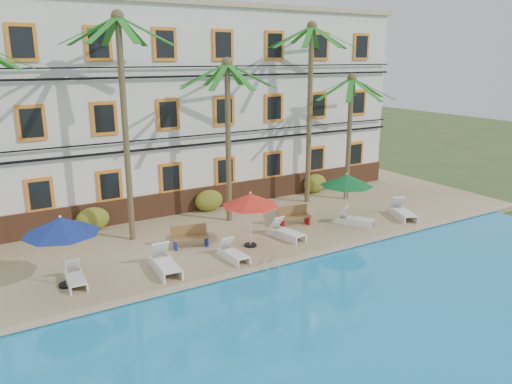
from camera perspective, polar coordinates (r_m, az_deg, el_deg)
ground at (r=20.24m, az=2.01°, el=-7.78°), size 100.00×100.00×0.00m
pool_deck at (r=24.25m, az=-4.47°, el=-3.53°), size 30.00×12.00×0.25m
swimming_pool at (r=15.47m, az=16.91°, el=-15.83°), size 26.00×12.00×0.20m
pool_coping at (r=19.44m, az=3.48°, el=-7.90°), size 30.00×0.35×0.06m
hotel_building at (r=27.63m, az=-9.44°, el=9.77°), size 25.40×6.44×10.22m
palm_b at (r=21.10m, az=-14.93°, el=10.11°), size 4.52×4.52×9.42m
palm_c at (r=23.13m, az=-3.23°, el=8.48°), size 4.52×4.52×7.64m
palm_d at (r=26.35m, az=6.19°, el=11.40°), size 4.52×4.52×9.38m
palm_e at (r=27.38m, az=10.69°, el=8.29°), size 4.52×4.52×6.83m
shrub_left at (r=23.76m, az=-18.16°, el=-2.97°), size 1.50×0.90×1.10m
shrub_mid at (r=25.57m, az=-5.41°, el=-0.97°), size 1.50×0.90×1.10m
shrub_right at (r=29.06m, az=6.73°, el=0.97°), size 1.50×0.90×1.10m
umbrella_blue at (r=17.94m, az=-21.40°, el=-3.64°), size 2.56×2.56×2.56m
umbrella_red at (r=20.33m, az=-0.65°, el=-0.91°), size 2.35×2.35×2.36m
umbrella_green at (r=23.52m, az=10.30°, el=1.32°), size 2.46×2.46×2.46m
lounger_a at (r=18.66m, az=-19.96°, el=-9.13°), size 0.70×1.69×0.78m
lounger_b at (r=18.83m, az=-10.37°, el=-7.99°), size 0.91×2.12×0.97m
lounger_c at (r=19.63m, az=-2.67°, el=-6.96°), size 0.66×1.67×0.78m
lounger_d at (r=21.83m, az=3.42°, el=-4.56°), size 0.96×1.90×0.86m
lounger_e at (r=23.93m, az=11.15°, el=-3.05°), size 1.46×1.85×0.84m
lounger_f at (r=25.50m, az=16.34°, el=-2.16°), size 1.40×2.12×0.94m
bench_left at (r=20.91m, az=-7.50°, el=-5.02°), size 1.57×0.80×0.93m
bench_right at (r=23.41m, az=4.40°, el=-2.70°), size 1.56×0.70×0.93m
pool_ladder at (r=18.94m, az=1.50°, el=-8.63°), size 0.54×0.74×0.74m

